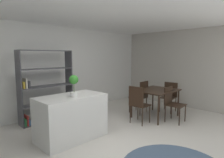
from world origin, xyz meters
name	(u,v)px	position (x,y,z in m)	size (l,w,h in m)	color
ground_plane	(115,145)	(0.00, 0.00, 0.00)	(10.32, 10.32, 0.00)	beige
ceiling_slab	(116,5)	(0.00, 0.00, 2.59)	(7.49, 5.42, 0.06)	white
back_partition	(47,71)	(0.00, 2.68, 1.28)	(7.49, 0.06, 2.56)	silver
right_partition_gray	(196,69)	(3.71, 0.00, 1.28)	(0.06, 5.42, 2.56)	#B2ADA3
kitchen_island	(71,117)	(-0.41, 0.87, 0.45)	(1.36, 0.75, 0.90)	silver
potted_plant_on_island	(74,84)	(-0.42, 0.74, 1.17)	(0.18, 0.18, 0.43)	white
open_bookshelf	(43,89)	(-0.32, 2.27, 0.86)	(1.38, 0.35, 1.85)	#4C4C51
dining_table	(156,92)	(2.05, 0.43, 0.70)	(1.16, 0.96, 0.77)	black
dining_chair_window_side	(169,94)	(2.85, 0.44, 0.53)	(0.47, 0.46, 0.89)	black
dining_chair_far	(141,94)	(2.06, 0.93, 0.57)	(0.45, 0.46, 0.96)	black
dining_chair_island_side	(138,102)	(1.25, 0.42, 0.57)	(0.43, 0.45, 0.96)	black
dining_chair_near	(172,101)	(2.04, -0.07, 0.53)	(0.47, 0.47, 0.89)	black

